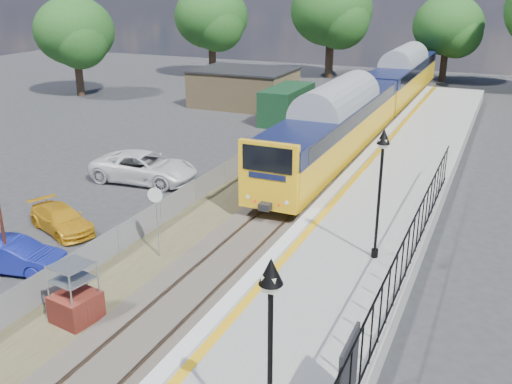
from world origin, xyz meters
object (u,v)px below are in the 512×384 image
Objects in this scene: car_yellow at (61,219)px; speed_sign at (156,210)px; car_blue at (15,256)px; victorian_lamp_south at (270,318)px; brick_plinth at (75,294)px; car_white at (144,167)px; victorian_lamp_north at (382,164)px; train at (377,94)px.

speed_sign is at bearing -72.82° from car_yellow.
speed_sign reaches higher than car_blue.
victorian_lamp_south is at bearing -60.87° from speed_sign.
car_blue is (-12.29, 5.33, -3.69)m from victorian_lamp_south.
brick_plinth reaches higher than car_blue.
victorian_lamp_south is 21.16m from car_white.
victorian_lamp_north is at bearing -3.28° from speed_sign.
victorian_lamp_north is 0.11× the size of train.
train is (-5.50, 33.32, -1.96)m from victorian_lamp_south.
victorian_lamp_south is 0.11× the size of train.
car_yellow is (-13.07, -1.17, -3.76)m from victorian_lamp_north.
train is 20.38× the size of brick_plinth.
car_white is at bearing 26.23° from car_yellow.
car_yellow is 0.66× the size of car_white.
car_blue is at bearing 158.17° from brick_plinth.
victorian_lamp_south is 0.81× the size of car_white.
brick_plinth is 0.70× the size of speed_sign.
train is at bearing 99.37° from victorian_lamp_south.
brick_plinth is (-7.80, -6.39, -3.34)m from victorian_lamp_north.
car_blue is at bearing 156.55° from victorian_lamp_south.
victorian_lamp_south is 10.00m from victorian_lamp_north.
victorian_lamp_south is 33.82m from train.
brick_plinth is (-8.00, 3.61, -3.34)m from victorian_lamp_south.
car_yellow is at bearing 4.31° from car_blue.
car_white is (-8.25, -17.63, -1.55)m from train.
speed_sign is 9.32m from car_white.
brick_plinth is 0.35× the size of car_white.
victorian_lamp_south reaches higher than brick_plinth.
train is 28.85m from car_blue.
speed_sign is 0.77× the size of car_blue.
car_white is at bearing -3.29° from car_blue.
brick_plinth reaches higher than car_white.
train is at bearing 85.19° from brick_plinth.
victorian_lamp_south is 9.39m from brick_plinth.
car_blue is 3.63m from car_yellow.
train is 25.08m from speed_sign.
victorian_lamp_south is 1.00× the size of victorian_lamp_north.
speed_sign is (-2.60, -24.95, -0.38)m from train.
car_blue is 1.00× the size of car_yellow.
victorian_lamp_north is at bearing 39.32° from brick_plinth.
car_white is at bearing 115.48° from brick_plinth.
car_yellow is at bearing -174.87° from victorian_lamp_north.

